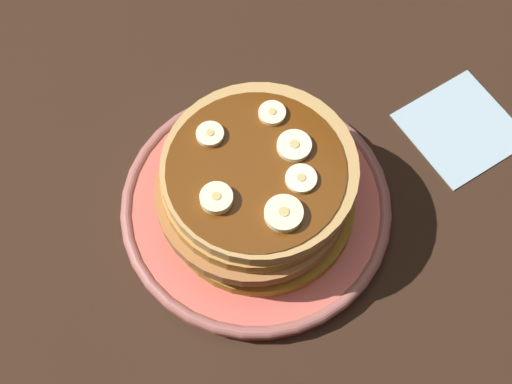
{
  "coord_description": "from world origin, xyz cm",
  "views": [
    {
      "loc": [
        -24.53,
        -20.04,
        70.51
      ],
      "look_at": [
        0.0,
        0.0,
        4.74
      ],
      "focal_mm": 52.56,
      "sensor_mm": 36.0,
      "label": 1
    }
  ],
  "objects": [
    {
      "name": "banana_slice_4",
      "position": [
        3.99,
        -1.31,
        9.86
      ],
      "size": [
        3.26,
        3.26,
        0.82
      ],
      "color": "#F2EABD",
      "rests_on": "pancake_stack"
    },
    {
      "name": "ground_plane",
      "position": [
        0.0,
        0.0,
        -1.5
      ],
      "size": [
        140.0,
        140.0,
        3.0
      ],
      "primitive_type": "cube",
      "color": "black"
    },
    {
      "name": "banana_slice_5",
      "position": [
        0.21,
        5.55,
        9.83
      ],
      "size": [
        2.63,
        2.63,
        0.77
      ],
      "color": "beige",
      "rests_on": "pancake_stack"
    },
    {
      "name": "banana_slice_3",
      "position": [
        -4.7,
        0.73,
        9.99
      ],
      "size": [
        3.01,
        3.01,
        1.08
      ],
      "color": "#FBF3B4",
      "rests_on": "pancake_stack"
    },
    {
      "name": "pancake_stack",
      "position": [
        0.1,
        -0.11,
        5.69
      ],
      "size": [
        19.69,
        19.49,
        7.85
      ],
      "color": "olive",
      "rests_on": "plate"
    },
    {
      "name": "napkin",
      "position": [
        21.84,
        -10.96,
        0.15
      ],
      "size": [
        13.87,
        13.87,
        0.3
      ],
      "primitive_type": "cube",
      "rotation": [
        0.0,
        0.0,
        -0.31
      ],
      "color": "#99B2BF",
      "rests_on": "ground_plane"
    },
    {
      "name": "plate",
      "position": [
        0.0,
        0.0,
        1.16
      ],
      "size": [
        27.53,
        27.53,
        2.15
      ],
      "color": "#CC594C",
      "rests_on": "ground_plane"
    },
    {
      "name": "banana_slice_1",
      "position": [
        1.72,
        -3.88,
        9.79
      ],
      "size": [
        2.91,
        2.91,
        0.68
      ],
      "color": "#EAF4C1",
      "rests_on": "pancake_stack"
    },
    {
      "name": "banana_slice_2",
      "position": [
        -2.06,
        -4.85,
        9.95
      ],
      "size": [
        3.51,
        3.51,
        1.01
      ],
      "color": "#EDEFB3",
      "rests_on": "pancake_stack"
    },
    {
      "name": "banana_slice_0",
      "position": [
        5.48,
        2.51,
        9.81
      ],
      "size": [
        2.63,
        2.63,
        0.72
      ],
      "color": "#FBE4B7",
      "rests_on": "pancake_stack"
    }
  ]
}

